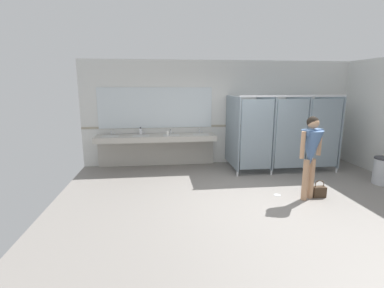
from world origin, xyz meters
name	(u,v)px	position (x,y,z in m)	size (l,w,h in m)	color
ground_plane	(255,201)	(0.00, 0.00, -0.05)	(7.68, 5.92, 0.10)	gray
wall_back	(224,113)	(0.00, 2.72, 1.40)	(7.68, 0.12, 2.81)	silver
wall_back_tile_band	(224,126)	(0.00, 2.66, 1.05)	(7.68, 0.01, 0.06)	#9E937F
vanity_counter	(157,143)	(-1.88, 2.43, 0.65)	(3.11, 0.59, 0.99)	#B2ADA3
mirror_panel	(156,108)	(-1.88, 2.65, 1.56)	(3.01, 0.02, 1.07)	silver
bathroom_stalls	(283,131)	(1.33, 1.80, 1.01)	(2.62, 1.31, 1.93)	gray
trash_bin	(384,171)	(3.11, 0.49, 0.30)	(0.44, 0.44, 0.60)	#B7BABF
person_standing	(311,148)	(1.00, -0.10, 1.00)	(0.53, 0.53, 1.60)	tan
handbag	(319,191)	(1.28, -0.05, 0.12)	(0.25, 0.14, 0.34)	#3F2D1E
soap_dispenser	(141,131)	(-2.30, 2.52, 0.96)	(0.07, 0.07, 0.19)	white
paper_cup	(168,134)	(-1.59, 2.25, 0.93)	(0.07, 0.07, 0.11)	white
floor_drain_cover	(277,195)	(0.51, 0.13, 0.00)	(0.14, 0.14, 0.01)	#B7BABF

